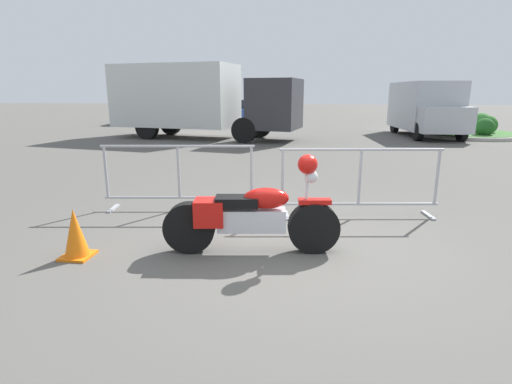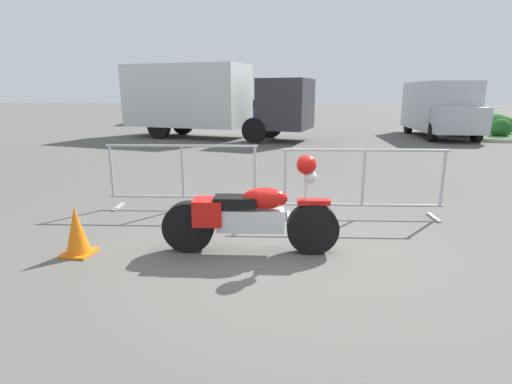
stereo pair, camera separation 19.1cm
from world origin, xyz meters
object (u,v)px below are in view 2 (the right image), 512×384
at_px(traffic_cone, 77,231).
at_px(delivery_van, 440,108).
at_px(parked_car_green, 156,111).
at_px(parked_car_maroon, 202,112).
at_px(box_truck, 207,98).
at_px(crowd_barrier_near, 183,176).
at_px(motorcycle, 250,216).
at_px(pedestrian, 151,113).
at_px(crowd_barrier_far, 363,182).
at_px(parked_car_blue, 252,112).

bearing_deg(traffic_cone, delivery_van, 62.34).
xyz_separation_m(parked_car_green, parked_car_maroon, (3.06, -0.24, -0.05)).
bearing_deg(box_truck, crowd_barrier_near, -65.41).
xyz_separation_m(motorcycle, pedestrian, (-7.21, 13.18, 0.46)).
xyz_separation_m(delivery_van, traffic_cone, (-7.58, -14.47, -0.95)).
distance_m(parked_car_green, pedestrian, 6.94).
distance_m(parked_car_maroon, traffic_cone, 20.37).
bearing_deg(crowd_barrier_near, traffic_cone, -105.51).
xyz_separation_m(crowd_barrier_near, pedestrian, (-5.77, 11.55, 0.36)).
relative_size(motorcycle, parked_car_maroon, 0.50).
relative_size(crowd_barrier_near, parked_car_maroon, 0.58).
relative_size(box_truck, parked_car_green, 1.77).
height_order(crowd_barrier_near, delivery_van, delivery_van).
xyz_separation_m(box_truck, traffic_cone, (2.08, -12.29, -1.35)).
relative_size(delivery_van, parked_car_maroon, 1.22).
xyz_separation_m(motorcycle, delivery_van, (5.57, 14.03, 0.79)).
relative_size(motorcycle, traffic_cone, 3.59).
relative_size(motorcycle, crowd_barrier_far, 0.86).
relative_size(parked_car_green, parked_car_blue, 1.03).
xyz_separation_m(motorcycle, parked_car_blue, (-3.66, 19.90, 0.27)).
height_order(delivery_van, parked_car_green, delivery_van).
distance_m(motorcycle, box_truck, 12.60).
bearing_deg(delivery_van, parked_car_green, -114.74).
relative_size(parked_car_green, traffic_cone, 7.65).
bearing_deg(parked_car_green, crowd_barrier_far, -155.97).
relative_size(delivery_van, pedestrian, 3.04).
bearing_deg(pedestrian, parked_car_green, 37.12).
bearing_deg(traffic_cone, crowd_barrier_far, 30.97).
relative_size(parked_car_maroon, parked_car_blue, 0.96).
xyz_separation_m(crowd_barrier_far, box_truck, (-5.53, 10.23, 1.08)).
relative_size(crowd_barrier_near, parked_car_green, 0.54).
distance_m(delivery_van, pedestrian, 12.81).
bearing_deg(motorcycle, crowd_barrier_near, 123.68).
distance_m(box_truck, traffic_cone, 12.54).
height_order(motorcycle, traffic_cone, motorcycle).
bearing_deg(box_truck, crowd_barrier_far, -51.58).
distance_m(box_truck, parked_car_maroon, 8.02).
relative_size(crowd_barrier_near, box_truck, 0.31).
height_order(crowd_barrier_near, parked_car_green, parked_car_green).
bearing_deg(pedestrian, crowd_barrier_far, -127.86).
height_order(crowd_barrier_far, parked_car_green, parked_car_green).
relative_size(crowd_barrier_near, crowd_barrier_far, 1.00).
bearing_deg(traffic_cone, pedestrian, 110.89).
bearing_deg(crowd_barrier_far, parked_car_maroon, 114.68).
distance_m(crowd_barrier_far, parked_car_blue, 18.97).
bearing_deg(crowd_barrier_far, traffic_cone, -149.03).
bearing_deg(delivery_van, motorcycle, -26.42).
bearing_deg(parked_car_green, pedestrian, -166.13).
height_order(parked_car_maroon, traffic_cone, parked_car_maroon).
xyz_separation_m(parked_car_blue, pedestrian, (-3.55, -6.72, 0.20)).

